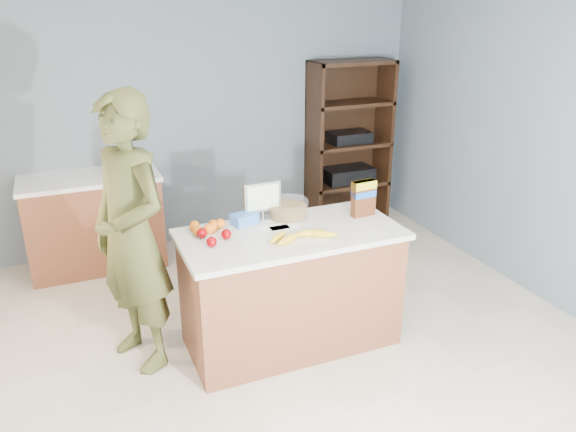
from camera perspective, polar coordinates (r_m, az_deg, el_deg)
name	(u,v)px	position (r m, az deg, el deg)	size (l,w,h in m)	color
floor	(307,363)	(4.14, 1.94, -14.69)	(4.50, 5.00, 0.02)	beige
walls	(310,136)	(3.42, 2.29, 8.16)	(4.52, 5.02, 2.51)	slate
counter_peninsula	(291,292)	(4.14, 0.27, -7.78)	(1.56, 0.76, 0.90)	brown
back_cabinet	(95,221)	(5.59, -19.03, -0.52)	(1.24, 0.62, 0.90)	brown
shelving_unit	(347,146)	(6.33, 5.99, 7.06)	(0.90, 0.40, 1.80)	black
person	(131,235)	(3.86, -15.64, -1.92)	(0.70, 0.46, 1.92)	#43451F
knife_block	(115,163)	(5.35, -17.20, 5.17)	(0.12, 0.10, 0.31)	tan
envelopes	(280,228)	(3.99, -0.85, -1.20)	(0.30, 0.14, 0.00)	white
bananas	(300,236)	(3.80, 1.20, -2.02)	(0.50, 0.23, 0.05)	yellow
apples	(213,236)	(3.79, -7.60, -2.07)	(0.22, 0.23, 0.07)	#880004
oranges	(206,227)	(3.96, -8.33, -1.10)	(0.25, 0.18, 0.07)	orange
blue_carton	(244,219)	(4.05, -4.46, -0.29)	(0.18, 0.12, 0.08)	blue
salad_bowl	(288,209)	(4.16, 0.00, 0.67)	(0.30, 0.30, 0.13)	#267219
tv	(262,198)	(4.10, -2.62, 1.79)	(0.28, 0.12, 0.28)	silver
cereal_box	(364,196)	(4.19, 7.69, 2.07)	(0.19, 0.08, 0.27)	#592B14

